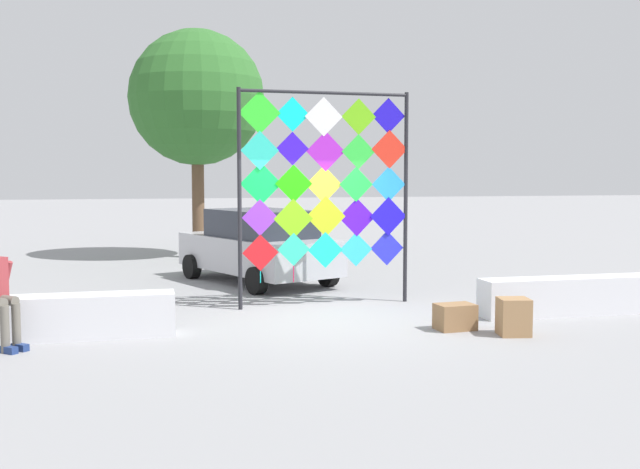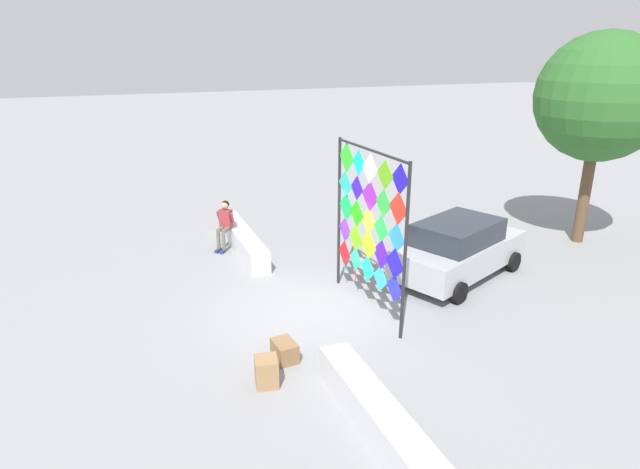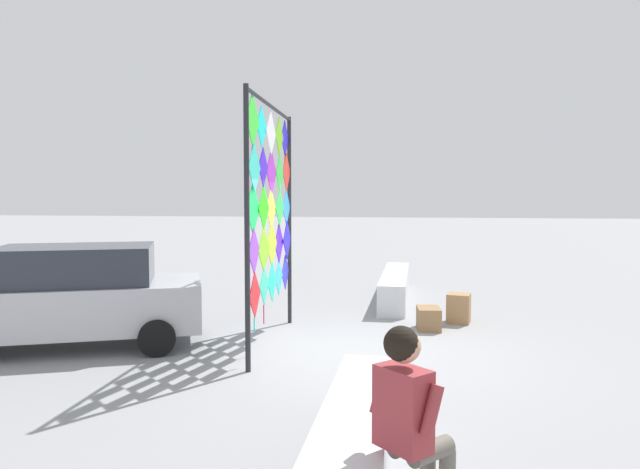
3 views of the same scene
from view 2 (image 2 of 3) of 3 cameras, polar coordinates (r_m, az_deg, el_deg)
name	(u,v)px [view 2 (image 2 of 3)]	position (r m, az deg, el deg)	size (l,w,h in m)	color
ground	(308,313)	(12.19, -1.30, -8.31)	(120.00, 120.00, 0.00)	gray
plaza_ledge_left	(242,240)	(15.82, -8.23, -0.59)	(4.01, 0.53, 0.60)	silver
plaza_ledge_right	(386,429)	(8.55, 7.03, -19.77)	(4.01, 0.53, 0.60)	silver
kite_display_rack	(369,218)	(11.65, 5.20, 1.74)	(3.02, 0.18, 3.68)	#232328
seated_vendor	(224,222)	(15.79, -10.12, 1.36)	(0.70, 0.69, 1.45)	#666056
parked_car	(459,248)	(14.16, 14.51, -1.44)	(3.09, 4.28, 1.53)	#B7B7BC
cardboard_box_large	(285,351)	(10.48, -3.78, -12.21)	(0.55, 0.38, 0.38)	olive
cardboard_box_small	(267,372)	(9.79, -5.70, -14.28)	(0.42, 0.40, 0.53)	#9E754C
tree_broadleaf	(604,95)	(17.33, 27.90, 12.96)	(3.61, 3.61, 6.10)	brown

